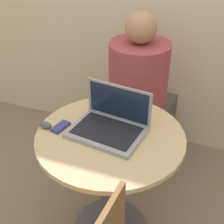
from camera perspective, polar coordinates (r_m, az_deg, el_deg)
round_table at (r=1.68m, az=-0.29°, el=-10.10°), size 0.74×0.74×0.73m
laptop at (r=1.55m, az=-0.38°, el=-2.14°), size 0.39×0.31×0.21m
cell_phone at (r=1.60m, az=-9.36°, el=-2.69°), size 0.07×0.11×0.02m
computer_mouse at (r=1.61m, az=-12.06°, el=-2.34°), size 0.07×0.04×0.04m
person_seated at (r=2.24m, az=5.19°, el=1.06°), size 0.42×0.62×1.17m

